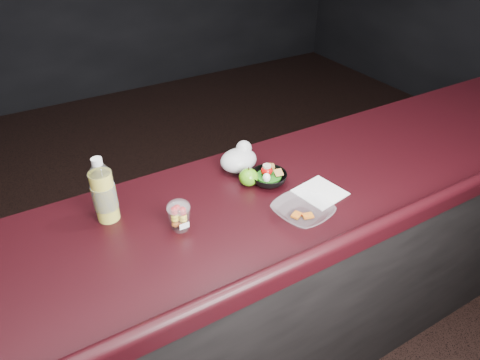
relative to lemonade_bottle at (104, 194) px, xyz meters
name	(u,v)px	position (x,y,z in m)	size (l,w,h in m)	color
counter	(220,307)	(0.33, -0.17, -0.61)	(4.06, 0.71, 1.02)	black
lemonade_bottle	(104,194)	(0.00, 0.00, 0.00)	(0.08, 0.08, 0.24)	yellow
fruit_cup	(179,215)	(0.19, -0.18, -0.04)	(0.08, 0.08, 0.11)	white
green_apple	(249,177)	(0.53, -0.07, -0.07)	(0.08, 0.08, 0.08)	#328B10
plastic_bag	(239,159)	(0.55, 0.04, -0.05)	(0.15, 0.13, 0.11)	silver
snack_bowl	(268,177)	(0.60, -0.10, -0.08)	(0.16, 0.16, 0.08)	black
takeout_bowl	(303,212)	(0.58, -0.34, -0.08)	(0.23, 0.23, 0.05)	silver
paper_napkin	(320,192)	(0.73, -0.26, -0.10)	(0.16, 0.16, 0.00)	white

